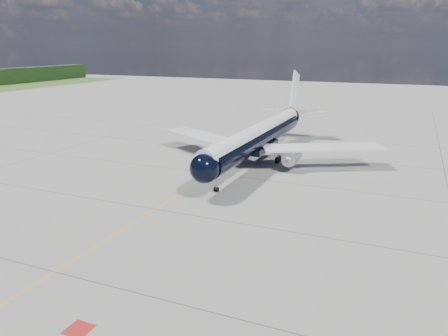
# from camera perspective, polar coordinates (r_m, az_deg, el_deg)

# --- Properties ---
(ground) EXTENTS (320.00, 320.00, 0.00)m
(ground) POSITION_cam_1_polar(r_m,az_deg,el_deg) (65.61, 0.30, 0.40)
(ground) COLOR gray
(ground) RESTS_ON ground
(taxiway_centerline) EXTENTS (0.16, 160.00, 0.01)m
(taxiway_centerline) POSITION_cam_1_polar(r_m,az_deg,el_deg) (61.21, -1.53, -0.73)
(taxiway_centerline) COLOR #DAA20B
(taxiway_centerline) RESTS_ON ground
(red_marking) EXTENTS (1.60, 1.60, 0.01)m
(red_marking) POSITION_cam_1_polar(r_m,az_deg,el_deg) (30.90, -18.44, -19.36)
(red_marking) COLOR maroon
(red_marking) RESTS_ON ground
(main_airliner) EXTENTS (36.78, 44.65, 12.93)m
(main_airliner) POSITION_cam_1_polar(r_m,az_deg,el_deg) (67.30, 4.76, 4.25)
(main_airliner) COLOR black
(main_airliner) RESTS_ON ground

